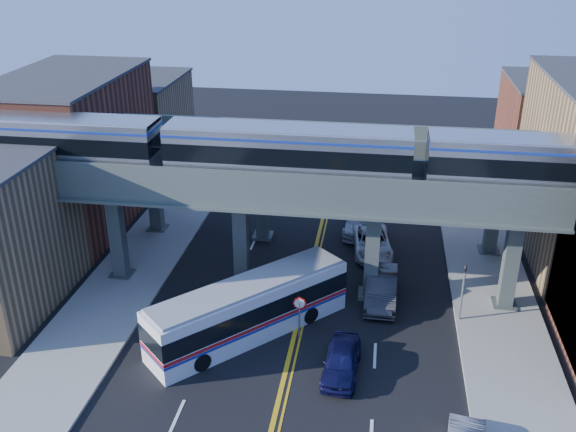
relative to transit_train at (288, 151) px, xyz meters
name	(u,v)px	position (x,y,z in m)	size (l,w,h in m)	color
ground	(286,371)	(1.11, -8.00, -9.12)	(120.00, 120.00, 0.00)	black
sidewalk_west	(141,261)	(-10.39, 2.00, -9.04)	(5.00, 70.00, 0.16)	gray
sidewalk_east	(491,288)	(12.61, 2.00, -9.04)	(5.00, 70.00, 0.16)	gray
building_west_b	(72,152)	(-17.39, 8.00, -3.62)	(8.00, 14.00, 11.00)	brown
building_west_c	(137,122)	(-17.39, 21.00, -5.12)	(8.00, 10.00, 8.00)	#91704B
building_east_c	(552,135)	(19.61, 21.00, -4.62)	(8.00, 10.00, 9.00)	brown
elevated_viaduct_near	(306,195)	(1.11, 0.00, -2.65)	(52.00, 3.60, 7.40)	#3C4644
elevated_viaduct_far	(319,156)	(1.11, 7.00, -2.65)	(52.00, 3.60, 7.40)	#3C4644
transit_train	(288,151)	(0.00, 0.00, 0.00)	(43.53, 2.73, 3.17)	black
stop_sign	(299,311)	(1.41, -5.00, -7.36)	(0.76, 0.09, 2.63)	slate
traffic_signal	(463,287)	(10.31, -2.00, -6.82)	(0.15, 0.18, 4.10)	slate
transit_bus	(249,309)	(-1.37, -4.97, -7.54)	(10.21, 10.43, 3.08)	silver
car_lane_a	(341,361)	(3.94, -7.71, -8.37)	(1.76, 4.37, 1.49)	#0E0F35
car_lane_b	(381,288)	(5.79, -0.41, -8.25)	(1.84, 5.28, 1.74)	#282729
car_lane_c	(372,242)	(5.04, 5.85, -8.36)	(2.52, 5.47, 1.52)	silver
car_lane_d	(360,221)	(4.07, 9.20, -8.33)	(2.20, 5.42, 1.57)	#BAB9BE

